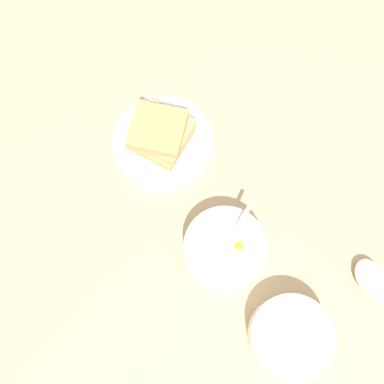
# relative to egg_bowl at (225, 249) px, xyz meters

# --- Properties ---
(ground_plane) EXTENTS (3.00, 3.00, 0.00)m
(ground_plane) POSITION_rel_egg_bowl_xyz_m (0.17, 0.05, -0.03)
(ground_plane) COLOR tan
(egg_bowl) EXTENTS (0.15, 0.14, 0.08)m
(egg_bowl) POSITION_rel_egg_bowl_xyz_m (0.00, 0.00, 0.00)
(egg_bowl) COLOR white
(egg_bowl) RESTS_ON ground_plane
(toast_plate) EXTENTS (0.19, 0.19, 0.02)m
(toast_plate) POSITION_rel_egg_bowl_xyz_m (0.03, 0.24, -0.02)
(toast_plate) COLOR white
(toast_plate) RESTS_ON ground_plane
(toast_sandwich) EXTENTS (0.14, 0.14, 0.05)m
(toast_sandwich) POSITION_rel_egg_bowl_xyz_m (0.02, 0.24, 0.01)
(toast_sandwich) COLOR tan
(toast_sandwich) RESTS_ON toast_plate
(soup_spoon) EXTENTS (0.06, 0.16, 0.03)m
(soup_spoon) POSITION_rel_egg_bowl_xyz_m (0.18, -0.19, -0.01)
(soup_spoon) COLOR white
(soup_spoon) RESTS_ON ground_plane
(congee_bowl) EXTENTS (0.14, 0.14, 0.06)m
(congee_bowl) POSITION_rel_egg_bowl_xyz_m (0.00, -0.18, 0.00)
(congee_bowl) COLOR white
(congee_bowl) RESTS_ON ground_plane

